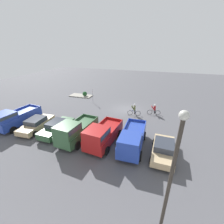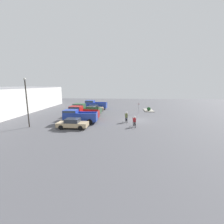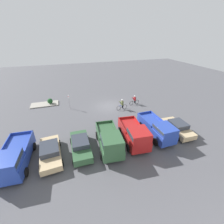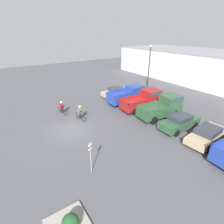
{
  "view_description": "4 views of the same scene",
  "coord_description": "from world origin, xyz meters",
  "px_view_note": "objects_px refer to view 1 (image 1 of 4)",
  "views": [
    {
      "loc": [
        -4.77,
        20.71,
        8.88
      ],
      "look_at": [
        0.84,
        4.21,
        1.2
      ],
      "focal_mm": 24.0,
      "sensor_mm": 36.0,
      "label": 1
    },
    {
      "loc": [
        -25.4,
        2.22,
        6.0
      ],
      "look_at": [
        0.84,
        4.21,
        1.2
      ],
      "focal_mm": 24.0,
      "sensor_mm": 36.0,
      "label": 2
    },
    {
      "loc": [
        6.12,
        20.82,
        10.46
      ],
      "look_at": [
        0.84,
        4.21,
        1.2
      ],
      "focal_mm": 24.0,
      "sensor_mm": 36.0,
      "label": 3
    },
    {
      "loc": [
        14.5,
        -4.96,
        8.82
      ],
      "look_at": [
        0.84,
        4.21,
        1.2
      ],
      "focal_mm": 28.0,
      "sensor_mm": 36.0,
      "label": 4
    }
  ],
  "objects_px": {
    "sedan_0": "(163,149)",
    "cyclist_1": "(154,109)",
    "pickup_truck_0": "(132,139)",
    "pickup_truck_3": "(15,118)",
    "pickup_truck_2": "(75,131)",
    "pickup_truck_1": "(102,135)",
    "sedan_2": "(37,124)",
    "fire_lane_sign": "(93,95)",
    "cyclist_0": "(134,109)",
    "shrub": "(85,94)",
    "sedan_1": "(57,127)",
    "lamppost": "(171,175)"
  },
  "relations": [
    {
      "from": "sedan_0",
      "to": "cyclist_0",
      "type": "relative_size",
      "value": 2.39
    },
    {
      "from": "sedan_0",
      "to": "cyclist_0",
      "type": "height_order",
      "value": "cyclist_0"
    },
    {
      "from": "pickup_truck_0",
      "to": "pickup_truck_1",
      "type": "distance_m",
      "value": 2.86
    },
    {
      "from": "sedan_0",
      "to": "pickup_truck_3",
      "type": "bearing_deg",
      "value": 0.27
    },
    {
      "from": "sedan_0",
      "to": "cyclist_0",
      "type": "bearing_deg",
      "value": -61.87
    },
    {
      "from": "pickup_truck_3",
      "to": "fire_lane_sign",
      "type": "distance_m",
      "value": 11.55
    },
    {
      "from": "shrub",
      "to": "lamppost",
      "type": "bearing_deg",
      "value": 127.12
    },
    {
      "from": "cyclist_1",
      "to": "pickup_truck_0",
      "type": "bearing_deg",
      "value": 81.1
    },
    {
      "from": "pickup_truck_1",
      "to": "sedan_2",
      "type": "relative_size",
      "value": 1.11
    },
    {
      "from": "pickup_truck_2",
      "to": "fire_lane_sign",
      "type": "relative_size",
      "value": 2.21
    },
    {
      "from": "cyclist_1",
      "to": "fire_lane_sign",
      "type": "bearing_deg",
      "value": -8.68
    },
    {
      "from": "sedan_0",
      "to": "sedan_1",
      "type": "relative_size",
      "value": 0.95
    },
    {
      "from": "pickup_truck_2",
      "to": "sedan_0",
      "type": "bearing_deg",
      "value": -176.6
    },
    {
      "from": "lamppost",
      "to": "shrub",
      "type": "height_order",
      "value": "lamppost"
    },
    {
      "from": "pickup_truck_1",
      "to": "cyclist_0",
      "type": "bearing_deg",
      "value": -101.56
    },
    {
      "from": "sedan_0",
      "to": "pickup_truck_0",
      "type": "relative_size",
      "value": 0.81
    },
    {
      "from": "sedan_2",
      "to": "shrub",
      "type": "xyz_separation_m",
      "value": [
        0.59,
        -12.72,
        -0.12
      ]
    },
    {
      "from": "pickup_truck_2",
      "to": "shrub",
      "type": "bearing_deg",
      "value": -65.32
    },
    {
      "from": "pickup_truck_0",
      "to": "pickup_truck_3",
      "type": "distance_m",
      "value": 14.03
    },
    {
      "from": "pickup_truck_0",
      "to": "lamppost",
      "type": "xyz_separation_m",
      "value": [
        -2.79,
        6.4,
        2.93
      ]
    },
    {
      "from": "sedan_0",
      "to": "pickup_truck_0",
      "type": "xyz_separation_m",
      "value": [
        2.79,
        -0.01,
        0.43
      ]
    },
    {
      "from": "sedan_2",
      "to": "fire_lane_sign",
      "type": "xyz_separation_m",
      "value": [
        -2.37,
        -10.06,
        0.74
      ]
    },
    {
      "from": "sedan_0",
      "to": "sedan_1",
      "type": "height_order",
      "value": "sedan_1"
    },
    {
      "from": "pickup_truck_1",
      "to": "pickup_truck_3",
      "type": "bearing_deg",
      "value": -0.95
    },
    {
      "from": "sedan_0",
      "to": "cyclist_1",
      "type": "height_order",
      "value": "cyclist_1"
    },
    {
      "from": "lamppost",
      "to": "sedan_1",
      "type": "bearing_deg",
      "value": -30.48
    },
    {
      "from": "cyclist_0",
      "to": "lamppost",
      "type": "bearing_deg",
      "value": 106.16
    },
    {
      "from": "pickup_truck_0",
      "to": "pickup_truck_2",
      "type": "bearing_deg",
      "value": 5.13
    },
    {
      "from": "sedan_2",
      "to": "pickup_truck_3",
      "type": "relative_size",
      "value": 0.87
    },
    {
      "from": "pickup_truck_1",
      "to": "sedan_2",
      "type": "bearing_deg",
      "value": -2.96
    },
    {
      "from": "pickup_truck_0",
      "to": "cyclist_0",
      "type": "height_order",
      "value": "pickup_truck_0"
    },
    {
      "from": "sedan_1",
      "to": "fire_lane_sign",
      "type": "bearing_deg",
      "value": -87.55
    },
    {
      "from": "cyclist_0",
      "to": "sedan_2",
      "type": "bearing_deg",
      "value": 36.59
    },
    {
      "from": "sedan_0",
      "to": "pickup_truck_1",
      "type": "relative_size",
      "value": 0.82
    },
    {
      "from": "sedan_2",
      "to": "shrub",
      "type": "bearing_deg",
      "value": -87.32
    },
    {
      "from": "pickup_truck_0",
      "to": "cyclist_0",
      "type": "distance_m",
      "value": 7.66
    },
    {
      "from": "pickup_truck_2",
      "to": "cyclist_0",
      "type": "bearing_deg",
      "value": -118.62
    },
    {
      "from": "cyclist_0",
      "to": "shrub",
      "type": "relative_size",
      "value": 2.12
    },
    {
      "from": "fire_lane_sign",
      "to": "shrub",
      "type": "distance_m",
      "value": 4.07
    },
    {
      "from": "sedan_2",
      "to": "shrub",
      "type": "distance_m",
      "value": 12.74
    },
    {
      "from": "pickup_truck_2",
      "to": "lamppost",
      "type": "distance_m",
      "value": 10.68
    },
    {
      "from": "sedan_1",
      "to": "pickup_truck_3",
      "type": "bearing_deg",
      "value": 2.83
    },
    {
      "from": "sedan_0",
      "to": "pickup_truck_1",
      "type": "xyz_separation_m",
      "value": [
        5.64,
        0.26,
        0.48
      ]
    },
    {
      "from": "pickup_truck_0",
      "to": "pickup_truck_3",
      "type": "xyz_separation_m",
      "value": [
        14.03,
        0.08,
        -0.0
      ]
    },
    {
      "from": "cyclist_0",
      "to": "shrub",
      "type": "bearing_deg",
      "value": -26.79
    },
    {
      "from": "sedan_0",
      "to": "sedan_2",
      "type": "relative_size",
      "value": 0.91
    },
    {
      "from": "pickup_truck_2",
      "to": "pickup_truck_3",
      "type": "height_order",
      "value": "pickup_truck_2"
    },
    {
      "from": "sedan_0",
      "to": "sedan_2",
      "type": "height_order",
      "value": "sedan_0"
    },
    {
      "from": "cyclist_1",
      "to": "fire_lane_sign",
      "type": "relative_size",
      "value": 0.76
    },
    {
      "from": "sedan_2",
      "to": "shrub",
      "type": "height_order",
      "value": "sedan_2"
    }
  ]
}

